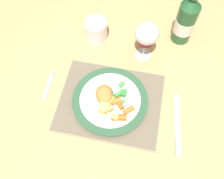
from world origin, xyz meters
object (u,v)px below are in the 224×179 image
object	(u,v)px
wine_glass	(147,35)
drinking_cup	(96,30)
fork	(48,87)
bottle	(186,20)
dining_table	(126,73)
dinner_plate	(110,100)
table_knife	(177,129)

from	to	relation	value
wine_glass	drinking_cup	world-z (taller)	wine_glass
fork	bottle	xyz separation A→B (m)	(0.45, 0.32, 0.10)
fork	wine_glass	xyz separation A→B (m)	(0.32, 0.21, 0.11)
dining_table	dinner_plate	bearing A→B (deg)	-99.22
dinner_plate	drinking_cup	bearing A→B (deg)	112.29
fork	table_knife	world-z (taller)	table_knife
bottle	dinner_plate	bearing A→B (deg)	-122.52
dinner_plate	bottle	xyz separation A→B (m)	(0.22, 0.34, 0.08)
fork	wine_glass	size ratio (longest dim) A/B	0.74
dining_table	bottle	xyz separation A→B (m)	(0.19, 0.16, 0.17)
table_knife	wine_glass	size ratio (longest dim) A/B	1.33
dining_table	fork	distance (m)	0.32
dining_table	table_knife	xyz separation A→B (m)	(0.21, -0.23, 0.08)
dinner_plate	wine_glass	xyz separation A→B (m)	(0.08, 0.22, 0.10)
drinking_cup	fork	bearing A→B (deg)	-114.24
fork	drinking_cup	bearing A→B (deg)	65.76
dinner_plate	drinking_cup	xyz separation A→B (m)	(-0.11, 0.28, 0.03)
bottle	drinking_cup	xyz separation A→B (m)	(-0.33, -0.06, -0.06)
fork	table_knife	xyz separation A→B (m)	(0.47, -0.07, 0.00)
fork	table_knife	bearing A→B (deg)	-8.28
table_knife	drinking_cup	distance (m)	0.48
dinner_plate	fork	world-z (taller)	dinner_plate
dining_table	fork	world-z (taller)	fork
fork	dining_table	bearing A→B (deg)	31.71
dinner_plate	bottle	bearing A→B (deg)	57.48
dining_table	table_knife	distance (m)	0.32
dining_table	drinking_cup	bearing A→B (deg)	144.59
dinner_plate	wine_glass	distance (m)	0.26
wine_glass	bottle	xyz separation A→B (m)	(0.13, 0.11, -0.02)
bottle	drinking_cup	bearing A→B (deg)	-169.41
bottle	drinking_cup	distance (m)	0.34
dinner_plate	bottle	world-z (taller)	bottle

